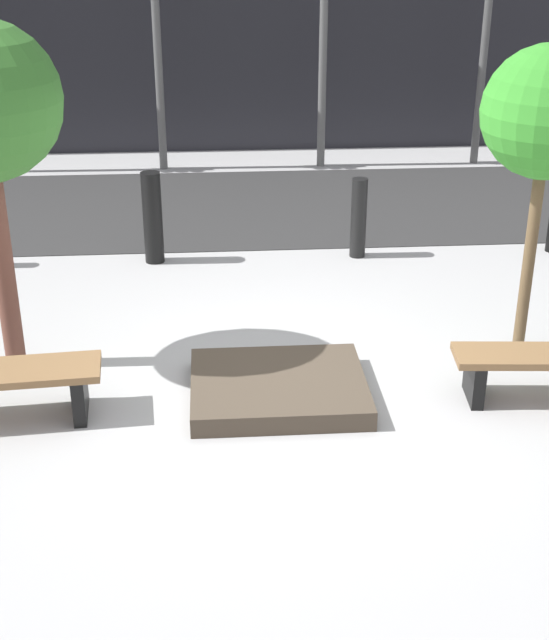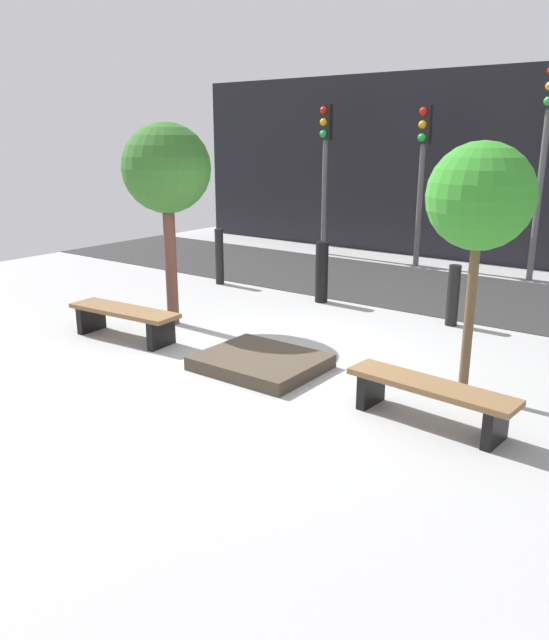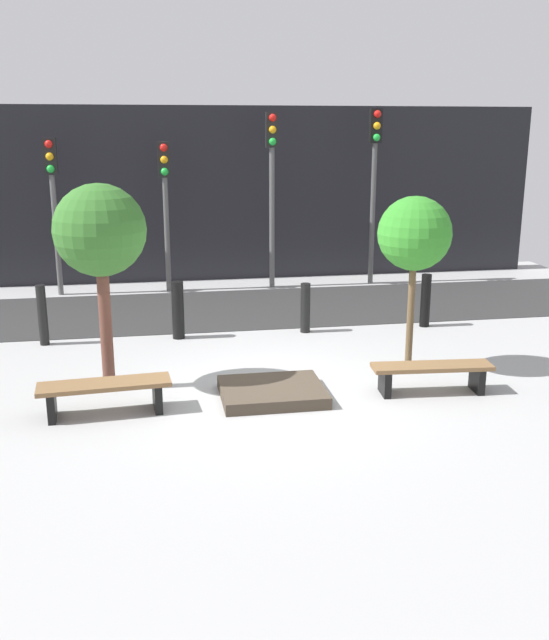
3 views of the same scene
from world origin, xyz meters
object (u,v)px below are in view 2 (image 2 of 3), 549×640
bench_left (124,317)px  bench_right (430,394)px  traffic_light_west (325,152)px  traffic_light_mid_east (546,136)px  planter_bed (261,362)px  traffic_light_mid_west (422,156)px  bollard_center (453,296)px  bollard_far_left (219,257)px  bollard_left (322,272)px  tree_behind_left_bench (166,171)px  tree_behind_right_bench (480,198)px

bench_left → bench_right: size_ratio=1.01×
traffic_light_west → traffic_light_mid_east: bearing=0.0°
traffic_light_west → planter_bed: bearing=-62.9°
bench_left → traffic_light_mid_west: 7.68m
bench_right → bollard_center: size_ratio=1.88×
planter_bed → bollard_far_left: (-3.49, 3.18, 0.45)m
bollard_left → bollard_center: (2.32, 0.00, -0.06)m
bench_right → tree_behind_left_bench: 5.02m
tree_behind_left_bench → bollard_far_left: (-1.22, 2.44, -1.74)m
planter_bed → tree_behind_left_bench: 3.23m
tree_behind_right_bench → bollard_left: 4.51m
tree_behind_right_bench → bollard_far_left: size_ratio=2.54×
tree_behind_left_bench → traffic_light_west: traffic_light_west is taller
bench_right → bollard_center: bollard_center is taller
traffic_light_mid_west → bench_right: bearing=-64.6°
bench_right → tree_behind_right_bench: 2.05m
planter_bed → tree_behind_right_bench: tree_behind_right_bench is taller
bollard_far_left → bollard_left: bearing=0.0°
tree_behind_left_bench → bollard_far_left: bearing=116.6°
bench_left → bollard_center: bearing=40.1°
tree_behind_right_bench → traffic_light_mid_east: 6.52m
tree_behind_right_bench → traffic_light_mid_west: bearing=118.5°
bench_right → traffic_light_mid_east: (-1.05, 7.34, 2.45)m
traffic_light_west → traffic_light_mid_east: (4.87, 0.00, 0.36)m
bench_left → traffic_light_mid_west: size_ratio=0.52×
bollard_far_left → bollard_center: bearing=0.0°
tree_behind_right_bench → planter_bed: bearing=-161.9°
bench_left → tree_behind_left_bench: size_ratio=0.59×
planter_bed → bench_right: bearing=-5.0°
traffic_light_west → traffic_light_mid_east: size_ratio=0.86×
bench_left → bollard_far_left: size_ratio=1.64×
bench_left → bollard_center: (3.43, 3.38, 0.14)m
bollard_far_left → bollard_left: 2.32m
bollard_center → tree_behind_left_bench: bearing=-144.5°
tree_behind_left_bench → planter_bed: bearing=-18.1°
bench_left → traffic_light_west: traffic_light_west is taller
bench_right → traffic_light_mid_west: 8.37m
bench_right → bollard_center: (-1.10, 3.38, 0.15)m
traffic_light_mid_east → bollard_far_left: bearing=-139.9°
bench_left → planter_bed: bearing=0.6°
tree_behind_right_bench → bollard_far_left: tree_behind_right_bench is taller
bollard_center → traffic_light_west: (-4.81, 3.96, 1.94)m
planter_bed → traffic_light_mid_east: bearing=80.3°
bollard_left → bollard_center: size_ratio=1.13×
bench_right → bench_left: bearing=-175.5°
bench_right → planter_bed: bearing=179.4°
traffic_light_mid_west → traffic_light_mid_east: size_ratio=0.84×
planter_bed → tree_behind_left_bench: (-2.26, 0.74, 2.19)m
bollard_left → traffic_light_mid_west: (-0.05, 3.96, 1.82)m
bench_right → bollard_left: 4.82m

